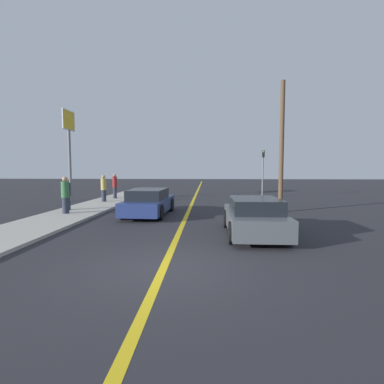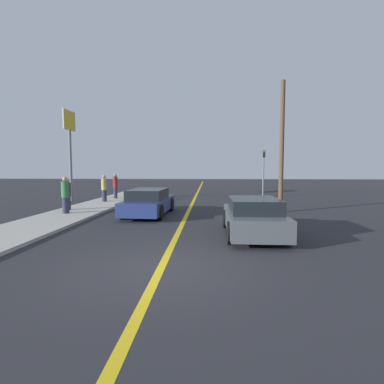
{
  "view_description": "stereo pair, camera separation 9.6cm",
  "coord_description": "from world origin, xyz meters",
  "px_view_note": "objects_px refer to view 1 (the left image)",
  "views": [
    {
      "loc": [
        1.03,
        -6.81,
        2.35
      ],
      "look_at": [
        0.18,
        9.7,
        1.05
      ],
      "focal_mm": 28.0,
      "sensor_mm": 36.0,
      "label": 1
    },
    {
      "loc": [
        1.13,
        -6.81,
        2.35
      ],
      "look_at": [
        0.18,
        9.7,
        1.05
      ],
      "focal_mm": 28.0,
      "sensor_mm": 36.0,
      "label": 2
    }
  ],
  "objects_px": {
    "car_near_right_lane": "(254,217)",
    "pedestrian_mid_group": "(67,194)",
    "car_ahead_center": "(149,202)",
    "utility_pole": "(282,147)",
    "roadside_sign": "(69,134)",
    "traffic_light": "(263,168)",
    "pedestrian_far_standing": "(104,188)",
    "pedestrian_by_sign": "(115,186)",
    "pedestrian_near_curb": "(65,195)"
  },
  "relations": [
    {
      "from": "pedestrian_mid_group",
      "to": "utility_pole",
      "type": "xyz_separation_m",
      "value": [
        11.46,
        0.56,
        2.51
      ]
    },
    {
      "from": "pedestrian_far_standing",
      "to": "utility_pole",
      "type": "bearing_deg",
      "value": -18.26
    },
    {
      "from": "pedestrian_mid_group",
      "to": "traffic_light",
      "type": "distance_m",
      "value": 15.24
    },
    {
      "from": "car_near_right_lane",
      "to": "utility_pole",
      "type": "xyz_separation_m",
      "value": [
        2.28,
        5.72,
        2.82
      ]
    },
    {
      "from": "car_ahead_center",
      "to": "utility_pole",
      "type": "relative_size",
      "value": 0.69
    },
    {
      "from": "car_near_right_lane",
      "to": "pedestrian_mid_group",
      "type": "height_order",
      "value": "pedestrian_mid_group"
    },
    {
      "from": "traffic_light",
      "to": "roadside_sign",
      "type": "bearing_deg",
      "value": -165.5
    },
    {
      "from": "roadside_sign",
      "to": "car_near_right_lane",
      "type": "bearing_deg",
      "value": -42.62
    },
    {
      "from": "utility_pole",
      "to": "car_near_right_lane",
      "type": "bearing_deg",
      "value": -111.71
    },
    {
      "from": "car_near_right_lane",
      "to": "utility_pole",
      "type": "distance_m",
      "value": 6.77
    },
    {
      "from": "pedestrian_near_curb",
      "to": "pedestrian_mid_group",
      "type": "height_order",
      "value": "pedestrian_near_curb"
    },
    {
      "from": "pedestrian_by_sign",
      "to": "pedestrian_near_curb",
      "type": "bearing_deg",
      "value": -90.9
    },
    {
      "from": "pedestrian_far_standing",
      "to": "roadside_sign",
      "type": "bearing_deg",
      "value": 155.86
    },
    {
      "from": "car_ahead_center",
      "to": "traffic_light",
      "type": "bearing_deg",
      "value": 55.92
    },
    {
      "from": "car_near_right_lane",
      "to": "pedestrian_near_curb",
      "type": "relative_size",
      "value": 2.31
    },
    {
      "from": "pedestrian_mid_group",
      "to": "utility_pole",
      "type": "distance_m",
      "value": 11.74
    },
    {
      "from": "traffic_light",
      "to": "roadside_sign",
      "type": "distance_m",
      "value": 15.12
    },
    {
      "from": "pedestrian_by_sign",
      "to": "roadside_sign",
      "type": "height_order",
      "value": "roadside_sign"
    },
    {
      "from": "car_ahead_center",
      "to": "roadside_sign",
      "type": "relative_size",
      "value": 0.73
    },
    {
      "from": "pedestrian_mid_group",
      "to": "pedestrian_by_sign",
      "type": "height_order",
      "value": "pedestrian_by_sign"
    },
    {
      "from": "utility_pole",
      "to": "car_ahead_center",
      "type": "bearing_deg",
      "value": -168.51
    },
    {
      "from": "pedestrian_near_curb",
      "to": "utility_pole",
      "type": "xyz_separation_m",
      "value": [
        10.97,
        1.78,
        2.43
      ]
    },
    {
      "from": "car_ahead_center",
      "to": "roadside_sign",
      "type": "xyz_separation_m",
      "value": [
        -6.96,
        6.3,
        4.15
      ]
    },
    {
      "from": "pedestrian_far_standing",
      "to": "traffic_light",
      "type": "distance_m",
      "value": 12.67
    },
    {
      "from": "pedestrian_mid_group",
      "to": "pedestrian_far_standing",
      "type": "xyz_separation_m",
      "value": [
        0.53,
        4.17,
        0.06
      ]
    },
    {
      "from": "car_ahead_center",
      "to": "pedestrian_by_sign",
      "type": "height_order",
      "value": "pedestrian_by_sign"
    },
    {
      "from": "roadside_sign",
      "to": "utility_pole",
      "type": "relative_size",
      "value": 0.93
    },
    {
      "from": "car_near_right_lane",
      "to": "roadside_sign",
      "type": "xyz_separation_m",
      "value": [
        -11.54,
        10.62,
        4.15
      ]
    },
    {
      "from": "car_near_right_lane",
      "to": "traffic_light",
      "type": "xyz_separation_m",
      "value": [
        2.9,
        14.36,
        1.7
      ]
    },
    {
      "from": "pedestrian_near_curb",
      "to": "roadside_sign",
      "type": "xyz_separation_m",
      "value": [
        -2.85,
        6.68,
        3.77
      ]
    },
    {
      "from": "car_near_right_lane",
      "to": "pedestrian_mid_group",
      "type": "xyz_separation_m",
      "value": [
        -9.18,
        5.16,
        0.31
      ]
    },
    {
      "from": "car_ahead_center",
      "to": "utility_pole",
      "type": "xyz_separation_m",
      "value": [
        6.86,
        1.39,
        2.82
      ]
    },
    {
      "from": "pedestrian_far_standing",
      "to": "pedestrian_by_sign",
      "type": "distance_m",
      "value": 2.19
    },
    {
      "from": "pedestrian_far_standing",
      "to": "pedestrian_mid_group",
      "type": "bearing_deg",
      "value": -97.2
    },
    {
      "from": "pedestrian_far_standing",
      "to": "utility_pole",
      "type": "xyz_separation_m",
      "value": [
        10.93,
        -3.61,
        2.45
      ]
    },
    {
      "from": "car_ahead_center",
      "to": "pedestrian_far_standing",
      "type": "xyz_separation_m",
      "value": [
        -4.07,
        5.0,
        0.37
      ]
    },
    {
      "from": "pedestrian_by_sign",
      "to": "traffic_light",
      "type": "xyz_separation_m",
      "value": [
        11.47,
        2.84,
        1.3
      ]
    },
    {
      "from": "car_near_right_lane",
      "to": "pedestrian_mid_group",
      "type": "bearing_deg",
      "value": 150.57
    },
    {
      "from": "pedestrian_near_curb",
      "to": "traffic_light",
      "type": "relative_size",
      "value": 0.48
    },
    {
      "from": "car_ahead_center",
      "to": "pedestrian_by_sign",
      "type": "distance_m",
      "value": 8.23
    },
    {
      "from": "pedestrian_near_curb",
      "to": "roadside_sign",
      "type": "height_order",
      "value": "roadside_sign"
    },
    {
      "from": "pedestrian_mid_group",
      "to": "traffic_light",
      "type": "xyz_separation_m",
      "value": [
        12.07,
        9.2,
        1.39
      ]
    },
    {
      "from": "pedestrian_far_standing",
      "to": "traffic_light",
      "type": "height_order",
      "value": "traffic_light"
    },
    {
      "from": "pedestrian_mid_group",
      "to": "car_near_right_lane",
      "type": "bearing_deg",
      "value": -29.33
    },
    {
      "from": "car_near_right_lane",
      "to": "pedestrian_by_sign",
      "type": "relative_size",
      "value": 2.3
    },
    {
      "from": "pedestrian_far_standing",
      "to": "car_ahead_center",
      "type": "bearing_deg",
      "value": -50.86
    },
    {
      "from": "pedestrian_far_standing",
      "to": "roadside_sign",
      "type": "relative_size",
      "value": 0.28
    },
    {
      "from": "pedestrian_mid_group",
      "to": "utility_pole",
      "type": "relative_size",
      "value": 0.24
    },
    {
      "from": "car_ahead_center",
      "to": "traffic_light",
      "type": "distance_m",
      "value": 12.63
    },
    {
      "from": "car_near_right_lane",
      "to": "roadside_sign",
      "type": "relative_size",
      "value": 0.65
    }
  ]
}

